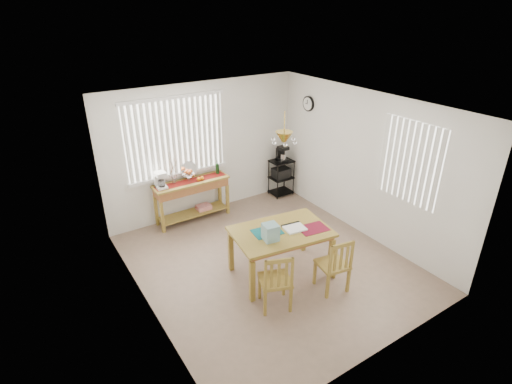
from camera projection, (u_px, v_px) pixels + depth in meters
ground at (269, 263)px, 6.58m from camera, size 4.00×4.50×0.01m
room_shell at (270, 167)px, 5.86m from camera, size 4.20×4.70×2.70m
sideboard at (192, 191)px, 7.64m from camera, size 1.46×0.41×0.82m
sideboard_items at (178, 177)px, 7.38m from camera, size 1.39×0.34×0.63m
wire_cart at (281, 174)px, 8.72m from camera, size 0.47×0.38×0.80m
cart_items at (282, 154)px, 8.52m from camera, size 0.19×0.23×0.33m
dining_table at (281, 236)px, 6.04m from camera, size 1.57×1.13×0.78m
table_items at (277, 231)px, 5.81m from camera, size 1.11×0.67×0.25m
chair_left at (276, 281)px, 5.45m from camera, size 0.54×0.54×0.91m
chair_right at (334, 265)px, 5.79m from camera, size 0.48×0.48×0.89m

